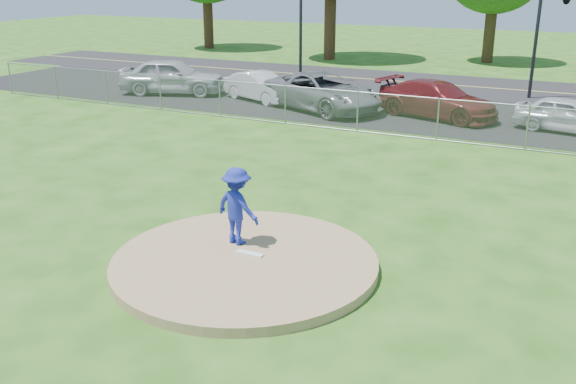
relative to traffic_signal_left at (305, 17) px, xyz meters
name	(u,v)px	position (x,y,z in m)	size (l,w,h in m)	color
ground	(392,150)	(8.76, -12.00, -3.36)	(120.00, 120.00, 0.00)	#214E11
pitchers_mound	(245,263)	(8.76, -22.00, -3.26)	(5.40, 5.40, 0.20)	#937751
pitching_rubber	(250,254)	(8.76, -21.80, -3.14)	(0.60, 0.15, 0.04)	white
chain_link_fence	(410,117)	(8.76, -10.00, -2.61)	(40.00, 0.06, 1.50)	gray
parking_lot	(438,114)	(8.76, -5.50, -3.36)	(50.00, 8.00, 0.01)	black
street	(473,87)	(8.76, 2.00, -3.36)	(60.00, 7.00, 0.01)	black
traffic_signal_left	(305,17)	(0.00, 0.00, 0.00)	(1.28, 0.20, 5.60)	black
pitcher	(237,206)	(8.25, -21.38, -2.33)	(1.08, 0.62, 1.67)	#1B2898
traffic_cone	(294,97)	(2.41, -6.41, -2.99)	(0.37, 0.37, 0.73)	#FF450D
parked_car_silver	(172,76)	(-4.07, -6.57, -2.50)	(2.02, 5.03, 1.71)	#B3B3B8
parked_car_white	(261,87)	(0.65, -6.24, -2.70)	(1.38, 3.95, 1.30)	silver
parked_car_gray	(322,92)	(4.02, -6.96, -2.56)	(2.62, 5.68, 1.58)	slate
parked_car_darkred	(437,100)	(8.84, -6.26, -2.61)	(2.07, 5.09, 1.48)	maroon
parked_car_pearl	(568,115)	(13.82, -6.63, -2.71)	(1.53, 3.80, 1.29)	silver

